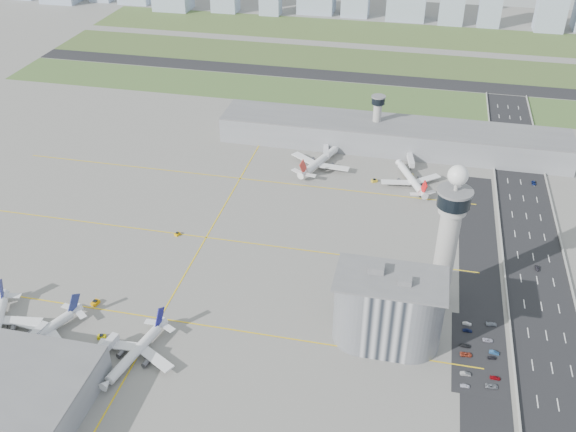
% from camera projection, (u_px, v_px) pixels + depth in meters
% --- Properties ---
extents(ground, '(1000.00, 1000.00, 0.00)m').
position_uv_depth(ground, '(271.00, 287.00, 281.96)').
color(ground, gray).
extents(grass_strip_0, '(480.00, 50.00, 0.08)m').
position_uv_depth(grass_strip_0, '(317.00, 93.00, 469.99)').
color(grass_strip_0, '#45632E').
rests_on(grass_strip_0, ground).
extents(grass_strip_1, '(480.00, 60.00, 0.08)m').
position_uv_depth(grass_strip_1, '(333.00, 59.00, 531.47)').
color(grass_strip_1, '#465C2B').
rests_on(grass_strip_1, ground).
extents(grass_strip_2, '(480.00, 70.00, 0.08)m').
position_uv_depth(grass_strip_2, '(347.00, 31.00, 597.04)').
color(grass_strip_2, '#44592A').
rests_on(grass_strip_2, ground).
extents(runway, '(480.00, 22.00, 0.10)m').
position_uv_depth(runway, '(326.00, 75.00, 500.31)').
color(runway, black).
rests_on(runway, ground).
extents(highway, '(28.00, 500.00, 0.10)m').
position_uv_depth(highway, '(545.00, 325.00, 261.07)').
color(highway, black).
rests_on(highway, ground).
extents(barrier_left, '(0.60, 500.00, 1.20)m').
position_uv_depth(barrier_left, '(509.00, 319.00, 263.31)').
color(barrier_left, '#9E9E99').
rests_on(barrier_left, ground).
extents(landside_road, '(18.00, 260.00, 0.08)m').
position_uv_depth(landside_road, '(482.00, 333.00, 257.41)').
color(landside_road, black).
rests_on(landside_road, ground).
extents(parking_lot, '(20.00, 44.00, 0.10)m').
position_uv_depth(parking_lot, '(478.00, 353.00, 247.93)').
color(parking_lot, black).
rests_on(parking_lot, ground).
extents(taxiway_line_h_0, '(260.00, 0.60, 0.01)m').
position_uv_depth(taxiway_line_h_0, '(160.00, 318.00, 264.63)').
color(taxiway_line_h_0, yellow).
rests_on(taxiway_line_h_0, ground).
extents(taxiway_line_h_1, '(260.00, 0.60, 0.01)m').
position_uv_depth(taxiway_line_h_1, '(206.00, 238.00, 313.81)').
color(taxiway_line_h_1, yellow).
rests_on(taxiway_line_h_1, ground).
extents(taxiway_line_h_2, '(260.00, 0.60, 0.01)m').
position_uv_depth(taxiway_line_h_2, '(240.00, 178.00, 362.99)').
color(taxiway_line_h_2, yellow).
rests_on(taxiway_line_h_2, ground).
extents(taxiway_line_v, '(0.60, 260.00, 0.01)m').
position_uv_depth(taxiway_line_v, '(206.00, 238.00, 313.81)').
color(taxiway_line_v, yellow).
rests_on(taxiway_line_v, ground).
extents(control_tower, '(14.00, 14.00, 64.50)m').
position_uv_depth(control_tower, '(449.00, 231.00, 256.41)').
color(control_tower, '#ADAAA5').
rests_on(control_tower, ground).
extents(secondary_tower, '(8.60, 8.60, 31.90)m').
position_uv_depth(secondary_tower, '(377.00, 116.00, 389.25)').
color(secondary_tower, '#ADAAA5').
rests_on(secondary_tower, ground).
extents(admin_building, '(42.00, 24.00, 33.50)m').
position_uv_depth(admin_building, '(388.00, 310.00, 246.18)').
color(admin_building, '#B2B2B7').
rests_on(admin_building, ground).
extents(terminal_pier, '(210.00, 32.00, 15.80)m').
position_uv_depth(terminal_pier, '(392.00, 135.00, 391.72)').
color(terminal_pier, gray).
rests_on(terminal_pier, ground).
extents(airplane_near_b, '(47.29, 50.40, 11.23)m').
position_uv_depth(airplane_near_b, '(38.00, 330.00, 250.74)').
color(airplane_near_b, white).
rests_on(airplane_near_b, ground).
extents(airplane_near_c, '(42.12, 46.67, 11.24)m').
position_uv_depth(airplane_near_c, '(133.00, 349.00, 242.09)').
color(airplane_near_c, white).
rests_on(airplane_near_c, ground).
extents(airplane_far_a, '(51.18, 55.12, 12.51)m').
position_uv_depth(airplane_far_a, '(321.00, 156.00, 372.14)').
color(airplane_far_a, white).
rests_on(airplane_far_a, ground).
extents(airplane_far_b, '(49.02, 52.07, 11.54)m').
position_uv_depth(airplane_far_b, '(411.00, 174.00, 355.32)').
color(airplane_far_b, white).
rests_on(airplane_far_b, ground).
extents(jet_bridge_near_1, '(5.39, 14.31, 5.70)m').
position_uv_depth(jet_bridge_near_1, '(23.00, 350.00, 245.47)').
color(jet_bridge_near_1, silver).
rests_on(jet_bridge_near_1, ground).
extents(jet_bridge_near_2, '(5.39, 14.31, 5.70)m').
position_uv_depth(jet_bridge_near_2, '(95.00, 362.00, 240.03)').
color(jet_bridge_near_2, silver).
rests_on(jet_bridge_near_2, ground).
extents(jet_bridge_far_0, '(5.39, 14.31, 5.70)m').
position_uv_depth(jet_bridge_far_0, '(326.00, 148.00, 388.25)').
color(jet_bridge_far_0, silver).
rests_on(jet_bridge_far_0, ground).
extents(jet_bridge_far_1, '(5.39, 14.31, 5.70)m').
position_uv_depth(jet_bridge_far_1, '(409.00, 157.00, 379.17)').
color(jet_bridge_far_1, silver).
rests_on(jet_bridge_far_1, ground).
extents(tug_1, '(3.48, 2.72, 1.81)m').
position_uv_depth(tug_1, '(102.00, 336.00, 254.43)').
color(tug_1, '#CDBC04').
rests_on(tug_1, ground).
extents(tug_2, '(3.12, 3.94, 2.02)m').
position_uv_depth(tug_2, '(95.00, 302.00, 271.64)').
color(tug_2, '#EA9903').
rests_on(tug_2, ground).
extents(tug_3, '(2.79, 3.25, 1.59)m').
position_uv_depth(tug_3, '(177.00, 234.00, 315.13)').
color(tug_3, '#E7A602').
rests_on(tug_3, ground).
extents(tug_4, '(3.84, 3.50, 1.84)m').
position_uv_depth(tug_4, '(374.00, 180.00, 359.22)').
color(tug_4, gold).
rests_on(tug_4, ground).
extents(tug_5, '(4.21, 4.14, 2.04)m').
position_uv_depth(tug_5, '(410.00, 174.00, 365.11)').
color(tug_5, gold).
rests_on(tug_5, ground).
extents(car_lot_0, '(3.43, 1.52, 1.15)m').
position_uv_depth(car_lot_0, '(465.00, 386.00, 233.42)').
color(car_lot_0, silver).
rests_on(car_lot_0, ground).
extents(car_lot_1, '(4.03, 1.62, 1.30)m').
position_uv_depth(car_lot_1, '(465.00, 374.00, 238.20)').
color(car_lot_1, gray).
rests_on(car_lot_1, ground).
extents(car_lot_2, '(4.79, 2.54, 1.28)m').
position_uv_depth(car_lot_2, '(466.00, 354.00, 246.56)').
color(car_lot_2, '#9E3923').
rests_on(car_lot_2, ground).
extents(car_lot_3, '(4.09, 1.71, 1.18)m').
position_uv_depth(car_lot_3, '(465.00, 346.00, 250.62)').
color(car_lot_3, black).
rests_on(car_lot_3, ground).
extents(car_lot_4, '(3.82, 1.59, 1.29)m').
position_uv_depth(car_lot_4, '(467.00, 330.00, 257.83)').
color(car_lot_4, '#131C4A').
rests_on(car_lot_4, ground).
extents(car_lot_5, '(3.65, 1.44, 1.18)m').
position_uv_depth(car_lot_5, '(467.00, 324.00, 261.14)').
color(car_lot_5, silver).
rests_on(car_lot_5, ground).
extents(car_lot_6, '(4.65, 2.45, 1.25)m').
position_uv_depth(car_lot_6, '(492.00, 386.00, 233.22)').
color(car_lot_6, gray).
rests_on(car_lot_6, ground).
extents(car_lot_7, '(3.85, 1.61, 1.11)m').
position_uv_depth(car_lot_7, '(495.00, 378.00, 236.62)').
color(car_lot_7, '#990710').
rests_on(car_lot_7, ground).
extents(car_lot_8, '(3.43, 1.72, 1.12)m').
position_uv_depth(car_lot_8, '(492.00, 358.00, 245.25)').
color(car_lot_8, black).
rests_on(car_lot_8, ground).
extents(car_lot_9, '(3.91, 1.77, 1.25)m').
position_uv_depth(car_lot_9, '(494.00, 352.00, 247.43)').
color(car_lot_9, '#234F82').
rests_on(car_lot_9, ground).
extents(car_lot_10, '(4.09, 2.00, 1.12)m').
position_uv_depth(car_lot_10, '(488.00, 340.00, 253.23)').
color(car_lot_10, silver).
rests_on(car_lot_10, ground).
extents(car_lot_11, '(4.58, 2.44, 1.26)m').
position_uv_depth(car_lot_11, '(492.00, 324.00, 260.91)').
color(car_lot_11, '#8F96A4').
rests_on(car_lot_11, ground).
extents(car_hw_1, '(1.62, 3.92, 1.26)m').
position_uv_depth(car_hw_1, '(537.00, 268.00, 292.16)').
color(car_hw_1, black).
rests_on(car_hw_1, ground).
extents(car_hw_2, '(2.14, 4.53, 1.25)m').
position_uv_depth(car_hw_2, '(534.00, 183.00, 357.52)').
color(car_hw_2, navy).
rests_on(car_hw_2, ground).
extents(car_hw_4, '(1.60, 3.53, 1.18)m').
position_uv_depth(car_hw_4, '(501.00, 133.00, 411.05)').
color(car_hw_4, '#A0AAB2').
rests_on(car_hw_4, ground).
extents(skyline_bldg_10, '(23.01, 18.41, 27.75)m').
position_uv_depth(skyline_bldg_10, '(452.00, 9.00, 608.41)').
color(skyline_bldg_10, '#9EADC1').
rests_on(skyline_bldg_10, ground).
extents(skyline_bldg_11, '(20.22, 16.18, 38.97)m').
position_uv_depth(skyline_bldg_11, '(491.00, 5.00, 598.73)').
color(skyline_bldg_11, '#9EADC1').
rests_on(skyline_bldg_11, ground).
extents(skyline_bldg_12, '(26.14, 20.92, 46.89)m').
position_uv_depth(skyline_bldg_12, '(553.00, 5.00, 585.11)').
color(skyline_bldg_12, '#9EADC1').
rests_on(skyline_bldg_12, ground).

